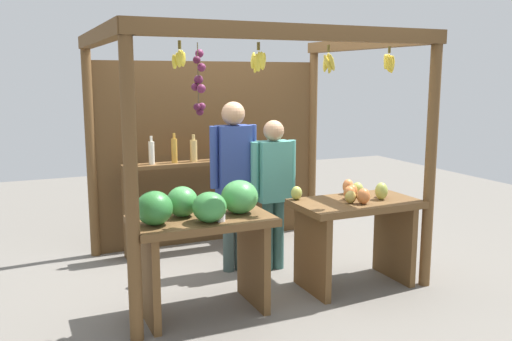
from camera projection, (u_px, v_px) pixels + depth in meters
ground_plane at (247, 269)px, 5.54m from camera, size 12.00×12.00×0.00m
market_stall at (230, 129)px, 5.71m from camera, size 2.79×2.24×2.31m
fruit_counter_left at (201, 227)px, 4.39m from camera, size 1.12×0.65×1.08m
fruit_counter_right at (355, 223)px, 5.02m from camera, size 1.12×0.66×0.96m
bottle_shelf_unit at (206, 178)px, 6.06m from camera, size 1.79×0.22×1.35m
vendor_man at (234, 170)px, 5.33m from camera, size 0.48×0.23×1.68m
vendor_woman at (273, 182)px, 5.39m from camera, size 0.48×0.20×1.50m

